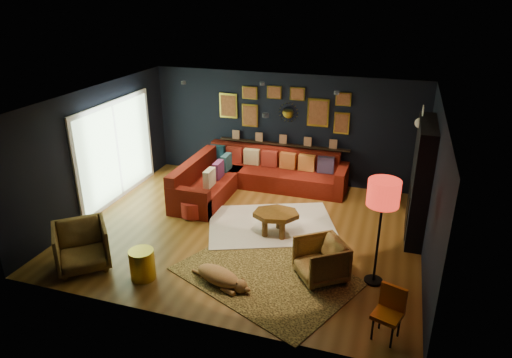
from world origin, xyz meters
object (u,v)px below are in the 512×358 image
(armchair_right, at_px, (321,258))
(pouf, at_px, (193,208))
(armchair_left, at_px, (81,244))
(dog, at_px, (218,273))
(coffee_table, at_px, (276,216))
(floor_lamp, at_px, (383,197))
(orange_chair, at_px, (390,309))
(sectional, at_px, (247,177))
(gold_stool, at_px, (142,264))

(armchair_right, bearing_deg, pouf, -150.68)
(armchair_left, xyz_separation_m, dog, (2.36, 0.25, -0.23))
(coffee_table, bearing_deg, pouf, 173.53)
(armchair_left, distance_m, floor_lamp, 4.97)
(pouf, bearing_deg, orange_chair, -30.77)
(sectional, xyz_separation_m, orange_chair, (3.38, -4.00, 0.12))
(armchair_right, distance_m, dog, 1.66)
(sectional, height_order, coffee_table, sectional)
(pouf, relative_size, dog, 0.44)
(armchair_right, height_order, floor_lamp, floor_lamp)
(coffee_table, distance_m, armchair_right, 1.56)
(dog, bearing_deg, armchair_right, 42.79)
(armchair_right, distance_m, floor_lamp, 1.43)
(coffee_table, height_order, pouf, coffee_table)
(sectional, bearing_deg, orange_chair, -49.77)
(armchair_right, relative_size, dog, 0.65)
(armchair_right, xyz_separation_m, gold_stool, (-2.75, -0.89, -0.12))
(coffee_table, xyz_separation_m, orange_chair, (2.19, -2.18, 0.05))
(coffee_table, distance_m, gold_stool, 2.63)
(armchair_left, distance_m, dog, 2.39)
(orange_chair, bearing_deg, gold_stool, -163.98)
(coffee_table, height_order, orange_chair, orange_chair)
(armchair_left, height_order, dog, armchair_left)
(sectional, bearing_deg, armchair_left, -112.71)
(floor_lamp, bearing_deg, orange_chair, -77.41)
(sectional, bearing_deg, armchair_right, -52.46)
(gold_stool, bearing_deg, armchair_left, -179.10)
(sectional, distance_m, gold_stool, 3.87)
(armchair_left, xyz_separation_m, armchair_right, (3.88, 0.91, -0.06))
(coffee_table, bearing_deg, armchair_left, -144.01)
(armchair_left, bearing_deg, dog, -35.24)
(armchair_right, xyz_separation_m, floor_lamp, (0.85, 0.16, 1.14))
(gold_stool, height_order, dog, gold_stool)
(sectional, distance_m, pouf, 1.73)
(orange_chair, distance_m, floor_lamp, 1.63)
(coffee_table, xyz_separation_m, armchair_right, (1.07, -1.14, -0.02))
(coffee_table, relative_size, armchair_right, 1.39)
(coffee_table, height_order, armchair_right, armchair_right)
(orange_chair, bearing_deg, pouf, 167.61)
(coffee_table, bearing_deg, armchair_right, -46.69)
(dog, bearing_deg, pouf, 144.07)
(sectional, relative_size, orange_chair, 4.49)
(sectional, height_order, floor_lamp, floor_lamp)
(floor_lamp, relative_size, dog, 1.57)
(pouf, relative_size, floor_lamp, 0.28)
(sectional, distance_m, armchair_right, 3.72)
(orange_chair, bearing_deg, armchair_right, 155.16)
(pouf, height_order, dog, dog)
(dog, bearing_deg, orange_chair, 10.96)
(pouf, bearing_deg, armchair_right, -24.85)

